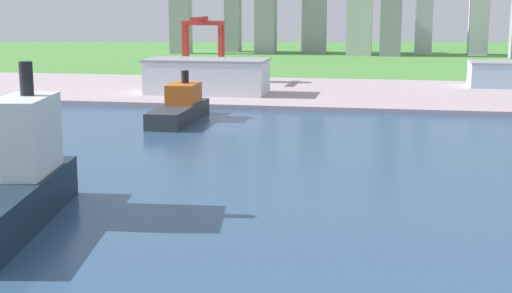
{
  "coord_description": "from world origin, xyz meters",
  "views": [
    {
      "loc": [
        52.2,
        46.24,
        55.84
      ],
      "look_at": [
        17.75,
        234.44,
        18.18
      ],
      "focal_mm": 52.57,
      "sensor_mm": 36.0,
      "label": 1
    }
  ],
  "objects_px": {
    "warehouse_main": "(207,76)",
    "container_barge": "(180,108)",
    "cargo_ship": "(17,180)",
    "warehouse_annex": "(498,74)",
    "port_crane_red": "(203,35)"
  },
  "relations": [
    {
      "from": "warehouse_main",
      "to": "container_barge",
      "type": "bearing_deg",
      "value": -84.6
    },
    {
      "from": "container_barge",
      "to": "port_crane_red",
      "type": "xyz_separation_m",
      "value": [
        -26.26,
        146.38,
        26.59
      ]
    },
    {
      "from": "container_barge",
      "to": "warehouse_annex",
      "type": "relative_size",
      "value": 1.63
    },
    {
      "from": "port_crane_red",
      "to": "warehouse_main",
      "type": "bearing_deg",
      "value": -73.58
    },
    {
      "from": "cargo_ship",
      "to": "warehouse_annex",
      "type": "xyz_separation_m",
      "value": [
        156.47,
        315.94,
        -1.02
      ]
    },
    {
      "from": "container_barge",
      "to": "port_crane_red",
      "type": "bearing_deg",
      "value": 100.17
    },
    {
      "from": "container_barge",
      "to": "port_crane_red",
      "type": "height_order",
      "value": "port_crane_red"
    },
    {
      "from": "cargo_ship",
      "to": "warehouse_main",
      "type": "distance_m",
      "value": 249.48
    },
    {
      "from": "container_barge",
      "to": "cargo_ship",
      "type": "bearing_deg",
      "value": -88.23
    },
    {
      "from": "warehouse_main",
      "to": "cargo_ship",
      "type": "bearing_deg",
      "value": -86.99
    },
    {
      "from": "warehouse_main",
      "to": "warehouse_annex",
      "type": "distance_m",
      "value": 182.25
    },
    {
      "from": "container_barge",
      "to": "warehouse_main",
      "type": "relative_size",
      "value": 0.83
    },
    {
      "from": "container_barge",
      "to": "warehouse_annex",
      "type": "height_order",
      "value": "container_barge"
    },
    {
      "from": "cargo_ship",
      "to": "container_barge",
      "type": "bearing_deg",
      "value": 91.77
    },
    {
      "from": "cargo_ship",
      "to": "warehouse_main",
      "type": "bearing_deg",
      "value": 93.01
    }
  ]
}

